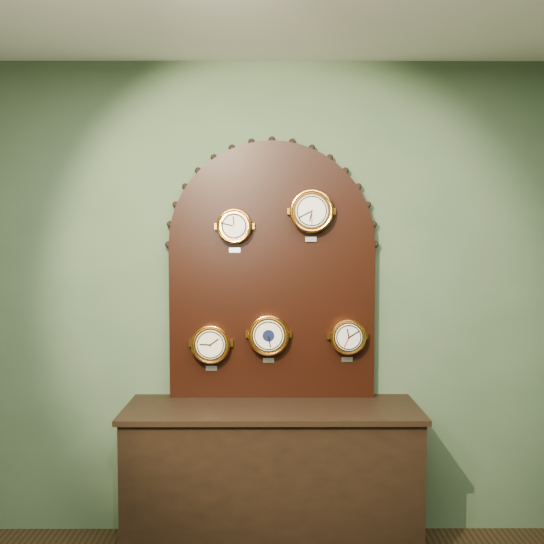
{
  "coord_description": "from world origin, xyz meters",
  "views": [
    {
      "loc": [
        -0.01,
        -1.08,
        1.77
      ],
      "look_at": [
        0.0,
        2.25,
        1.58
      ],
      "focal_mm": 39.84,
      "sensor_mm": 36.0,
      "label": 1
    }
  ],
  "objects_px": {
    "roman_clock": "(234,226)",
    "barometer": "(269,335)",
    "arabic_clock": "(311,211)",
    "hygrometer": "(211,344)",
    "display_board": "(272,262)",
    "shop_counter": "(272,482)",
    "tide_clock": "(348,337)"
  },
  "relations": [
    {
      "from": "shop_counter",
      "to": "tide_clock",
      "type": "distance_m",
      "value": 0.92
    },
    {
      "from": "shop_counter",
      "to": "display_board",
      "type": "relative_size",
      "value": 1.05
    },
    {
      "from": "hygrometer",
      "to": "roman_clock",
      "type": "bearing_deg",
      "value": 0.28
    },
    {
      "from": "roman_clock",
      "to": "hygrometer",
      "type": "xyz_separation_m",
      "value": [
        -0.14,
        -0.0,
        -0.68
      ]
    },
    {
      "from": "hygrometer",
      "to": "barometer",
      "type": "relative_size",
      "value": 0.96
    },
    {
      "from": "arabic_clock",
      "to": "barometer",
      "type": "distance_m",
      "value": 0.75
    },
    {
      "from": "arabic_clock",
      "to": "hygrometer",
      "type": "height_order",
      "value": "arabic_clock"
    },
    {
      "from": "roman_clock",
      "to": "barometer",
      "type": "relative_size",
      "value": 0.87
    },
    {
      "from": "shop_counter",
      "to": "arabic_clock",
      "type": "bearing_deg",
      "value": 34.06
    },
    {
      "from": "shop_counter",
      "to": "display_board",
      "type": "height_order",
      "value": "display_board"
    },
    {
      "from": "shop_counter",
      "to": "tide_clock",
      "type": "height_order",
      "value": "tide_clock"
    },
    {
      "from": "display_board",
      "to": "barometer",
      "type": "relative_size",
      "value": 5.29
    },
    {
      "from": "barometer",
      "to": "tide_clock",
      "type": "bearing_deg",
      "value": 0.11
    },
    {
      "from": "arabic_clock",
      "to": "barometer",
      "type": "xyz_separation_m",
      "value": [
        -0.25,
        0.0,
        -0.71
      ]
    },
    {
      "from": "roman_clock",
      "to": "barometer",
      "type": "distance_m",
      "value": 0.66
    },
    {
      "from": "tide_clock",
      "to": "shop_counter",
      "type": "bearing_deg",
      "value": -160.75
    },
    {
      "from": "barometer",
      "to": "tide_clock",
      "type": "relative_size",
      "value": 1.12
    },
    {
      "from": "display_board",
      "to": "tide_clock",
      "type": "bearing_deg",
      "value": -8.53
    },
    {
      "from": "shop_counter",
      "to": "hygrometer",
      "type": "relative_size",
      "value": 5.76
    },
    {
      "from": "display_board",
      "to": "roman_clock",
      "type": "xyz_separation_m",
      "value": [
        -0.22,
        -0.07,
        0.21
      ]
    },
    {
      "from": "display_board",
      "to": "roman_clock",
      "type": "height_order",
      "value": "display_board"
    },
    {
      "from": "roman_clock",
      "to": "arabic_clock",
      "type": "xyz_separation_m",
      "value": [
        0.44,
        -0.0,
        0.09
      ]
    },
    {
      "from": "shop_counter",
      "to": "barometer",
      "type": "height_order",
      "value": "barometer"
    },
    {
      "from": "arabic_clock",
      "to": "tide_clock",
      "type": "distance_m",
      "value": 0.75
    },
    {
      "from": "barometer",
      "to": "tide_clock",
      "type": "xyz_separation_m",
      "value": [
        0.46,
        0.0,
        -0.01
      ]
    },
    {
      "from": "shop_counter",
      "to": "roman_clock",
      "type": "relative_size",
      "value": 6.34
    },
    {
      "from": "roman_clock",
      "to": "arabic_clock",
      "type": "height_order",
      "value": "arabic_clock"
    },
    {
      "from": "arabic_clock",
      "to": "shop_counter",
      "type": "bearing_deg",
      "value": -145.94
    },
    {
      "from": "arabic_clock",
      "to": "barometer",
      "type": "height_order",
      "value": "arabic_clock"
    },
    {
      "from": "arabic_clock",
      "to": "hygrometer",
      "type": "xyz_separation_m",
      "value": [
        -0.58,
        0.0,
        -0.77
      ]
    },
    {
      "from": "shop_counter",
      "to": "roman_clock",
      "type": "xyz_separation_m",
      "value": [
        -0.22,
        0.15,
        1.44
      ]
    },
    {
      "from": "shop_counter",
      "to": "display_board",
      "type": "xyz_separation_m",
      "value": [
        0.0,
        0.22,
        1.23
      ]
    }
  ]
}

